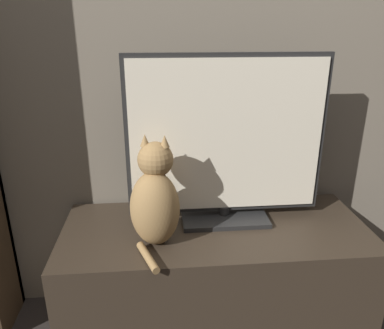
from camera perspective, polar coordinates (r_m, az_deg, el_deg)
The scene contains 4 objects.
wall_back at distance 1.70m, azimuth 2.52°, elevation 18.96°, with size 4.80×0.05×2.60m.
tv_stand at distance 1.76m, azimuth 3.40°, elevation -17.16°, with size 1.29×0.54×0.54m.
tv at distance 1.55m, azimuth 5.23°, elevation 3.14°, with size 0.82×0.22×0.71m.
cat at distance 1.43m, azimuth -5.62°, elevation -5.32°, with size 0.23×0.32×0.43m.
Camera 1 is at (-0.23, -0.46, 1.35)m, focal length 35.00 mm.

